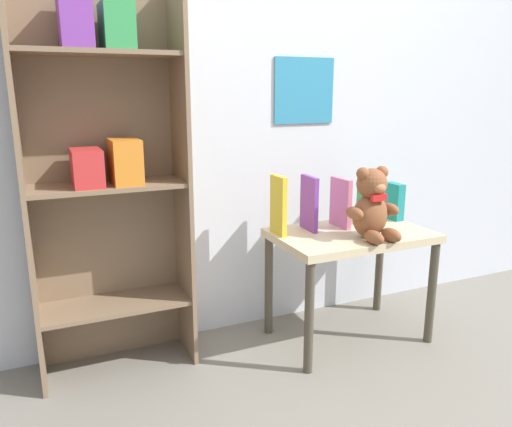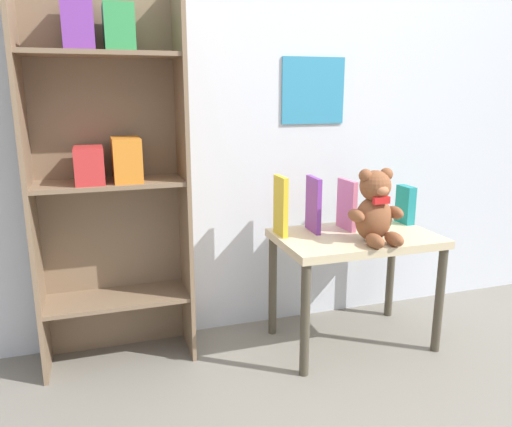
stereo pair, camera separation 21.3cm
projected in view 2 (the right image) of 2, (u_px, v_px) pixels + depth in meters
name	position (u px, v px, depth m)	size (l,w,h in m)	color
wall_back	(299.00, 72.00, 2.38)	(4.80, 0.07, 2.50)	silver
bookshelf_side	(108.00, 159.00, 2.06)	(0.63, 0.27, 1.59)	#7F664C
display_table	(355.00, 250.00, 2.27)	(0.72, 0.45, 0.53)	beige
teddy_bear	(375.00, 209.00, 2.12)	(0.24, 0.22, 0.32)	brown
book_standing_yellow	(281.00, 206.00, 2.22)	(0.02, 0.12, 0.27)	gold
book_standing_purple	(313.00, 205.00, 2.28)	(0.02, 0.14, 0.25)	purple
book_standing_pink	(347.00, 205.00, 2.32)	(0.02, 0.15, 0.23)	#D17093
book_standing_green	(376.00, 199.00, 2.38)	(0.04, 0.12, 0.26)	#33934C
book_standing_teal	(405.00, 205.00, 2.43)	(0.04, 0.11, 0.18)	teal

